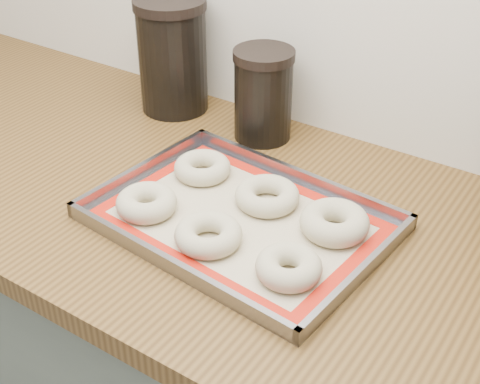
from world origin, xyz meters
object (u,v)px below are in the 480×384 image
Objects in this scene: baking_tray at (240,219)px; canister_mid at (263,95)px; bagel_back_left at (202,168)px; bagel_back_mid at (267,196)px; bagel_front_right at (289,267)px; bagel_back_right at (334,222)px; bagel_front_mid at (208,235)px; canister_left at (173,55)px; bagel_front_left at (147,203)px.

baking_tray is 0.31m from canister_mid.
baking_tray is 4.83× the size of bagel_back_left.
bagel_front_right is at bearing -48.70° from bagel_back_mid.
bagel_back_right is (0.01, 0.13, 0.00)m from bagel_front_right.
bagel_back_mid is at bearing -56.08° from canister_mid.
bagel_front_mid and bagel_back_mid have the same top height.
bagel_back_mid is at bearing 131.30° from bagel_front_right.
bagel_front_mid is at bearing -71.03° from canister_mid.
canister_left is at bearing 137.95° from bagel_back_left.
canister_left reaches higher than canister_mid.
bagel_back_right is 0.35m from canister_mid.
bagel_back_left is at bearing -42.05° from canister_left.
canister_mid reaches higher than bagel_front_right.
canister_mid is at bearing -1.32° from canister_left.
bagel_back_right is 0.47× the size of canister_left.
bagel_back_right is at bearing -23.93° from canister_left.
bagel_back_left is at bearing 175.40° from bagel_back_right.
bagel_back_left is at bearing 150.11° from bagel_front_right.
canister_left is at bearing 149.93° from bagel_back_mid.
canister_mid reaches higher than bagel_back_left.
bagel_back_left is at bearing 174.70° from bagel_back_mid.
canister_left is (-0.49, 0.22, 0.09)m from bagel_back_right.
bagel_back_right is 0.54m from canister_left.
canister_mid is (-0.13, 0.27, 0.08)m from baking_tray.
bagel_back_mid is at bearing 82.61° from bagel_front_mid.
canister_left is 0.23m from canister_mid.
bagel_front_right reaches higher than bagel_front_mid.
baking_tray is at bearing -38.02° from canister_left.
bagel_back_right is at bearing 23.02° from bagel_front_left.
bagel_back_mid is 0.13m from bagel_back_right.
bagel_back_left is (-0.27, 0.15, -0.00)m from bagel_front_right.
bagel_front_left is 0.56× the size of canister_mid.
canister_left reaches higher than baking_tray.
canister_left reaches higher than bagel_front_left.
bagel_back_right is (0.14, 0.06, 0.02)m from baking_tray.
canister_mid is (-0.27, 0.21, 0.07)m from bagel_back_right.
canister_left is at bearing 141.98° from baking_tray.
bagel_front_right is 0.89× the size of bagel_back_right.
bagel_back_left is at bearing 129.07° from bagel_front_mid.
bagel_front_right is (0.13, -0.08, 0.02)m from baking_tray.
bagel_front_right is 0.31m from bagel_back_left.
canister_mid is (-0.14, 0.20, 0.07)m from bagel_back_mid.
bagel_front_mid is 0.20m from bagel_back_right.
baking_tray is 4.44× the size of bagel_back_right.
baking_tray is 0.16m from bagel_front_right.
canister_left is (-0.21, 0.34, 0.10)m from bagel_front_left.
baking_tray is 0.15m from bagel_back_right.
bagel_front_right is at bearing -52.89° from canister_mid.
bagel_front_left reaches higher than baking_tray.
bagel_front_mid is 0.20m from bagel_back_left.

